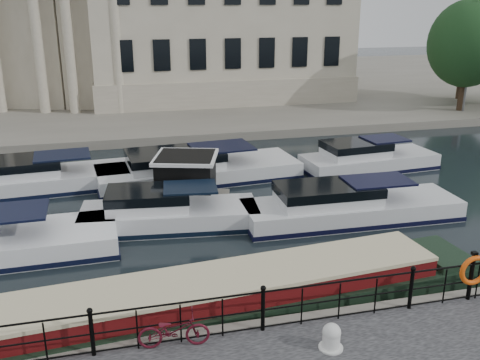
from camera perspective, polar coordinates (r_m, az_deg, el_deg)
The scene contains 10 objects.
ground_plane at distance 15.72m, azimuth 0.02°, elevation -12.87°, with size 160.00×160.00×0.00m, color black.
far_bank at distance 52.71m, azimuth -10.57°, elevation 9.58°, with size 120.00×42.00×0.55m, color #6B665B.
railing at distance 13.24m, azimuth 2.47°, elevation -13.33°, with size 24.14×0.14×1.22m.
civic_building at distance 47.78m, azimuth -11.92°, elevation 16.77°, with size 53.55×31.84×16.85m.
bicycle at distance 12.89m, azimuth -7.08°, elevation -15.59°, with size 0.58×1.66×0.87m, color #4F0E1A.
mooring_bollard at distance 12.98m, azimuth 9.72°, elevation -16.17°, with size 0.57×0.57×0.64m.
life_ring_post at distance 15.57m, azimuth 23.66°, elevation -8.88°, with size 0.86×0.22×1.40m.
narrowboat at distance 14.84m, azimuth -3.63°, elevation -13.32°, with size 16.82×3.65×1.61m.
harbour_hut at distance 22.58m, azimuth -5.73°, elevation -0.25°, with size 4.12×3.74×2.22m.
cabin_cruisers at distance 22.83m, azimuth -6.91°, elevation -1.64°, with size 25.95×10.01×1.99m.
Camera 1 is at (-3.28, -13.01, 8.18)m, focal length 40.00 mm.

